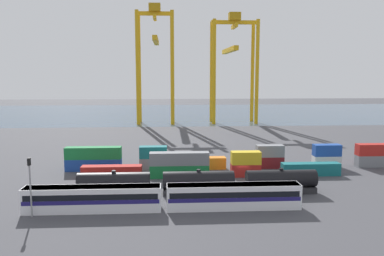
# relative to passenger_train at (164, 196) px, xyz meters

# --- Properties ---
(ground_plane) EXTENTS (420.00, 420.00, 0.00)m
(ground_plane) POSITION_rel_passenger_train_xyz_m (15.89, 59.08, -2.14)
(ground_plane) COLOR #424247
(harbour_water) EXTENTS (400.00, 110.00, 0.01)m
(harbour_water) POSITION_rel_passenger_train_xyz_m (15.89, 152.31, -2.14)
(harbour_water) COLOR #384C60
(harbour_water) RESTS_ON ground_plane
(passenger_train) EXTENTS (42.88, 3.14, 3.90)m
(passenger_train) POSITION_rel_passenger_train_xyz_m (0.00, 0.00, 0.00)
(passenger_train) COLOR silver
(passenger_train) RESTS_ON ground_plane
(freight_tank_row) EXTENTS (41.87, 3.02, 4.48)m
(freight_tank_row) POSITION_rel_passenger_train_xyz_m (6.00, 7.72, -0.01)
(freight_tank_row) COLOR #232326
(freight_tank_row) RESTS_ON ground_plane
(signal_mast) EXTENTS (0.36, 0.60, 8.96)m
(signal_mast) POSITION_rel_passenger_train_xyz_m (-19.50, -2.15, 3.56)
(signal_mast) COLOR gray
(signal_mast) RESTS_ON ground_plane
(shipping_container_0) EXTENTS (12.10, 2.44, 2.60)m
(shipping_container_0) POSITION_rel_passenger_train_xyz_m (-10.73, 19.51, -0.84)
(shipping_container_0) COLOR #AD211C
(shipping_container_0) RESTS_ON ground_plane
(shipping_container_1) EXTENTS (12.10, 2.44, 2.60)m
(shipping_container_1) POSITION_rel_passenger_train_xyz_m (2.97, 19.51, -0.84)
(shipping_container_1) COLOR #197538
(shipping_container_1) RESTS_ON ground_plane
(shipping_container_2) EXTENTS (12.10, 2.44, 2.60)m
(shipping_container_2) POSITION_rel_passenger_train_xyz_m (2.97, 19.51, 1.76)
(shipping_container_2) COLOR slate
(shipping_container_2) RESTS_ON shipping_container_1
(shipping_container_3) EXTENTS (6.04, 2.44, 2.60)m
(shipping_container_3) POSITION_rel_passenger_train_xyz_m (16.67, 19.51, -0.84)
(shipping_container_3) COLOR #AD211C
(shipping_container_3) RESTS_ON ground_plane
(shipping_container_4) EXTENTS (6.04, 2.44, 2.60)m
(shipping_container_4) POSITION_rel_passenger_train_xyz_m (16.67, 19.51, 1.76)
(shipping_container_4) COLOR gold
(shipping_container_4) RESTS_ON shipping_container_3
(shipping_container_5) EXTENTS (12.10, 2.44, 2.60)m
(shipping_container_5) POSITION_rel_passenger_train_xyz_m (30.37, 19.51, -0.84)
(shipping_container_5) COLOR #146066
(shipping_container_5) RESTS_ON ground_plane
(shipping_container_6) EXTENTS (12.10, 2.44, 2.60)m
(shipping_container_6) POSITION_rel_passenger_train_xyz_m (-15.64, 26.48, -0.84)
(shipping_container_6) COLOR #1C4299
(shipping_container_6) RESTS_ON ground_plane
(shipping_container_7) EXTENTS (12.10, 2.44, 2.60)m
(shipping_container_7) POSITION_rel_passenger_train_xyz_m (-15.64, 26.48, 1.76)
(shipping_container_7) COLOR #197538
(shipping_container_7) RESTS_ON shipping_container_6
(shipping_container_8) EXTENTS (6.04, 2.44, 2.60)m
(shipping_container_8) POSITION_rel_passenger_train_xyz_m (-2.59, 26.48, -0.84)
(shipping_container_8) COLOR slate
(shipping_container_8) RESTS_ON ground_plane
(shipping_container_9) EXTENTS (6.04, 2.44, 2.60)m
(shipping_container_9) POSITION_rel_passenger_train_xyz_m (-2.59, 26.48, 1.76)
(shipping_container_9) COLOR #146066
(shipping_container_9) RESTS_ON shipping_container_8
(shipping_container_10) EXTENTS (6.04, 2.44, 2.60)m
(shipping_container_10) POSITION_rel_passenger_train_xyz_m (10.45, 26.48, -0.84)
(shipping_container_10) COLOR orange
(shipping_container_10) RESTS_ON ground_plane
(shipping_container_11) EXTENTS (6.04, 2.44, 2.60)m
(shipping_container_11) POSITION_rel_passenger_train_xyz_m (23.50, 26.48, -0.84)
(shipping_container_11) COLOR maroon
(shipping_container_11) RESTS_ON ground_plane
(shipping_container_12) EXTENTS (6.04, 2.44, 2.60)m
(shipping_container_12) POSITION_rel_passenger_train_xyz_m (23.50, 26.48, 1.76)
(shipping_container_12) COLOR slate
(shipping_container_12) RESTS_ON shipping_container_11
(shipping_container_13) EXTENTS (6.04, 2.44, 2.60)m
(shipping_container_13) POSITION_rel_passenger_train_xyz_m (36.54, 26.48, -0.84)
(shipping_container_13) COLOR silver
(shipping_container_13) RESTS_ON ground_plane
(shipping_container_14) EXTENTS (6.04, 2.44, 2.60)m
(shipping_container_14) POSITION_rel_passenger_train_xyz_m (36.54, 26.48, 1.76)
(shipping_container_14) COLOR #1C4299
(shipping_container_14) RESTS_ON shipping_container_13
(shipping_container_15) EXTENTS (12.10, 2.44, 2.60)m
(shipping_container_15) POSITION_rel_passenger_train_xyz_m (49.58, 26.48, -0.84)
(shipping_container_15) COLOR slate
(shipping_container_15) RESTS_ON ground_plane
(shipping_container_16) EXTENTS (12.10, 2.44, 2.60)m
(shipping_container_16) POSITION_rel_passenger_train_xyz_m (49.58, 26.48, 1.76)
(shipping_container_16) COLOR #AD211C
(shipping_container_16) RESTS_ON shipping_container_15
(gantry_crane_west) EXTENTS (15.74, 33.19, 49.46)m
(gantry_crane_west) POSITION_rel_passenger_train_xyz_m (-4.48, 111.77, 27.40)
(gantry_crane_west) COLOR gold
(gantry_crane_west) RESTS_ON ground_plane
(gantry_crane_central) EXTENTS (19.54, 36.43, 46.16)m
(gantry_crane_central) POSITION_rel_passenger_train_xyz_m (28.69, 112.34, 25.53)
(gantry_crane_central) COLOR gold
(gantry_crane_central) RESTS_ON ground_plane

